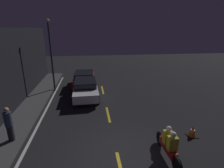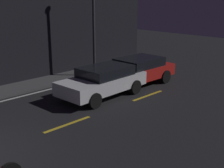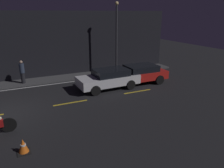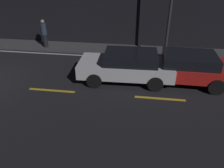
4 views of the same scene
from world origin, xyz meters
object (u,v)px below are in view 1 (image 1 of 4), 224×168
object	(u,v)px
motorcycle	(169,145)
street_lamp	(51,52)
pedestrian	(9,124)
traffic_cone_near	(193,131)
sedan_white	(85,88)
taxi_red	(84,79)

from	to	relation	value
motorcycle	street_lamp	xyz separation A→B (m)	(9.04, 6.05, 2.58)
pedestrian	street_lamp	bearing A→B (deg)	-5.36
motorcycle	traffic_cone_near	world-z (taller)	motorcycle
sedan_white	motorcycle	size ratio (longest dim) A/B	1.84
sedan_white	pedestrian	world-z (taller)	pedestrian
traffic_cone_near	motorcycle	bearing A→B (deg)	125.44
pedestrian	street_lamp	distance (m)	7.50
taxi_red	traffic_cone_near	distance (m)	9.96
sedan_white	street_lamp	xyz separation A→B (m)	(1.87, 2.65, 2.51)
street_lamp	traffic_cone_near	bearing A→B (deg)	-134.26
motorcycle	street_lamp	bearing A→B (deg)	33.98
traffic_cone_near	pedestrian	world-z (taller)	pedestrian
taxi_red	traffic_cone_near	world-z (taller)	taxi_red
taxi_red	pedestrian	xyz separation A→B (m)	(-7.75, 3.16, 0.23)
sedan_white	motorcycle	xyz separation A→B (m)	(-7.17, -3.40, -0.08)
taxi_red	pedestrian	distance (m)	8.37
sedan_white	traffic_cone_near	world-z (taller)	sedan_white
taxi_red	traffic_cone_near	bearing A→B (deg)	33.83
traffic_cone_near	sedan_white	bearing A→B (deg)	42.03
motorcycle	street_lamp	size ratio (longest dim) A/B	0.40
sedan_white	motorcycle	world-z (taller)	motorcycle
taxi_red	sedan_white	bearing A→B (deg)	4.36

